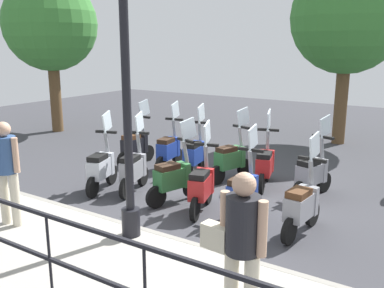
# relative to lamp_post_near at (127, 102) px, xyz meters

# --- Properties ---
(ground_plane) EXTENTS (28.00, 28.00, 0.00)m
(ground_plane) POSITION_rel_lamp_post_near_xyz_m (2.40, 0.13, -2.08)
(ground_plane) COLOR #38383D
(promenade_walkway) EXTENTS (2.20, 20.00, 0.15)m
(promenade_walkway) POSITION_rel_lamp_post_near_xyz_m (-0.75, 0.13, -2.00)
(promenade_walkway) COLOR #A39E93
(promenade_walkway) RESTS_ON ground_plane
(fence_railing) EXTENTS (0.04, 16.03, 1.07)m
(fence_railing) POSITION_rel_lamp_post_near_xyz_m (-1.80, 0.13, -1.18)
(fence_railing) COLOR black
(fence_railing) RESTS_ON promenade_walkway
(lamp_post_near) EXTENTS (0.26, 0.90, 4.35)m
(lamp_post_near) POSITION_rel_lamp_post_near_xyz_m (0.00, 0.00, 0.00)
(lamp_post_near) COLOR black
(lamp_post_near) RESTS_ON promenade_walkway
(pedestrian_with_bag) EXTENTS (0.35, 0.65, 1.59)m
(pedestrian_with_bag) POSITION_rel_lamp_post_near_xyz_m (-1.05, -2.24, -1.00)
(pedestrian_with_bag) COLOR beige
(pedestrian_with_bag) RESTS_ON promenade_walkway
(pedestrian_distant) EXTENTS (0.37, 0.48, 1.59)m
(pedestrian_distant) POSITION_rel_lamp_post_near_xyz_m (-0.69, 1.78, -1.00)
(pedestrian_distant) COLOR beige
(pedestrian_distant) RESTS_ON promenade_walkway
(tree_large) EXTENTS (2.92, 2.92, 4.89)m
(tree_large) POSITION_rel_lamp_post_near_xyz_m (4.98, 7.44, 1.32)
(tree_large) COLOR brown
(tree_large) RESTS_ON ground_plane
(tree_distant) EXTENTS (3.11, 3.11, 5.10)m
(tree_distant) POSITION_rel_lamp_post_near_xyz_m (8.20, -0.84, 1.44)
(tree_distant) COLOR brown
(tree_distant) RESTS_ON ground_plane
(scooter_near_0) EXTENTS (1.23, 0.44, 1.54)m
(scooter_near_0) POSITION_rel_lamp_post_near_xyz_m (1.64, -1.95, -1.60)
(scooter_near_0) COLOR black
(scooter_near_0) RESTS_ON ground_plane
(scooter_near_1) EXTENTS (1.23, 0.44, 1.54)m
(scooter_near_1) POSITION_rel_lamp_post_near_xyz_m (1.68, -0.96, -1.60)
(scooter_near_1) COLOR black
(scooter_near_1) RESTS_ON ground_plane
(scooter_near_2) EXTENTS (1.21, 0.53, 1.54)m
(scooter_near_2) POSITION_rel_lamp_post_near_xyz_m (1.60, -0.21, -1.60)
(scooter_near_2) COLOR black
(scooter_near_2) RESTS_ON ground_plane
(scooter_near_3) EXTENTS (1.20, 0.55, 1.54)m
(scooter_near_3) POSITION_rel_lamp_post_near_xyz_m (1.70, 0.44, -1.60)
(scooter_near_3) COLOR black
(scooter_near_3) RESTS_ON ground_plane
(scooter_near_4) EXTENTS (1.20, 0.53, 1.54)m
(scooter_near_4) POSITION_rel_lamp_post_near_xyz_m (1.76, 1.43, -1.60)
(scooter_near_4) COLOR black
(scooter_near_4) RESTS_ON ground_plane
(scooter_near_5) EXTENTS (1.19, 0.55, 1.54)m
(scooter_near_5) POSITION_rel_lamp_post_near_xyz_m (1.48, 2.02, -1.60)
(scooter_near_5) COLOR black
(scooter_near_5) RESTS_ON ground_plane
(scooter_far_0) EXTENTS (1.21, 0.53, 1.54)m
(scooter_far_0) POSITION_rel_lamp_post_near_xyz_m (3.34, -1.59, -1.60)
(scooter_far_0) COLOR black
(scooter_far_0) RESTS_ON ground_plane
(scooter_far_1) EXTENTS (1.21, 0.53, 1.54)m
(scooter_far_1) POSITION_rel_lamp_post_near_xyz_m (3.40, -0.60, -1.60)
(scooter_far_1) COLOR black
(scooter_far_1) RESTS_ON ground_plane
(scooter_far_2) EXTENTS (1.20, 0.54, 1.54)m
(scooter_far_2) POSITION_rel_lamp_post_near_xyz_m (3.40, 0.16, -1.60)
(scooter_far_2) COLOR black
(scooter_far_2) RESTS_ON ground_plane
(scooter_far_3) EXTENTS (1.23, 0.46, 1.54)m
(scooter_far_3) POSITION_rel_lamp_post_near_xyz_m (3.36, 1.03, -1.60)
(scooter_far_3) COLOR black
(scooter_far_3) RESTS_ON ground_plane
(scooter_far_4) EXTENTS (1.23, 0.45, 1.54)m
(scooter_far_4) POSITION_rel_lamp_post_near_xyz_m (3.38, 1.75, -1.60)
(scooter_far_4) COLOR black
(scooter_far_4) RESTS_ON ground_plane
(scooter_far_5) EXTENTS (1.23, 0.44, 1.54)m
(scooter_far_5) POSITION_rel_lamp_post_near_xyz_m (3.26, 2.64, -1.60)
(scooter_far_5) COLOR black
(scooter_far_5) RESTS_ON ground_plane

